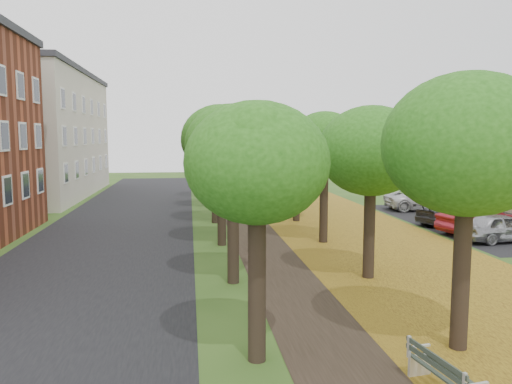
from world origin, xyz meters
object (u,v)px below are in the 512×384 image
object	(u,v)px
car_silver	(501,227)
car_grey	(450,213)
bench	(443,374)
car_white	(423,200)
car_red	(479,219)

from	to	relation	value
car_silver	car_grey	distance (m)	4.73
bench	car_grey	distance (m)	20.29
car_silver	bench	bearing A→B (deg)	136.10
bench	car_white	xyz separation A→B (m)	(10.97, 23.23, 0.26)
car_silver	car_grey	size ratio (longest dim) A/B	0.91
car_grey	car_white	world-z (taller)	car_white
car_silver	car_red	distance (m)	1.96
car_red	car_grey	xyz separation A→B (m)	(-0.10, 2.76, -0.09)
car_silver	car_red	xyz separation A→B (m)	(0.10, 1.96, 0.05)
car_red	car_grey	world-z (taller)	car_red
car_silver	car_white	distance (m)	10.28
car_silver	car_red	world-z (taller)	car_red
bench	car_silver	world-z (taller)	car_silver
car_silver	car_white	size ratio (longest dim) A/B	0.79
car_silver	car_white	world-z (taller)	car_white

